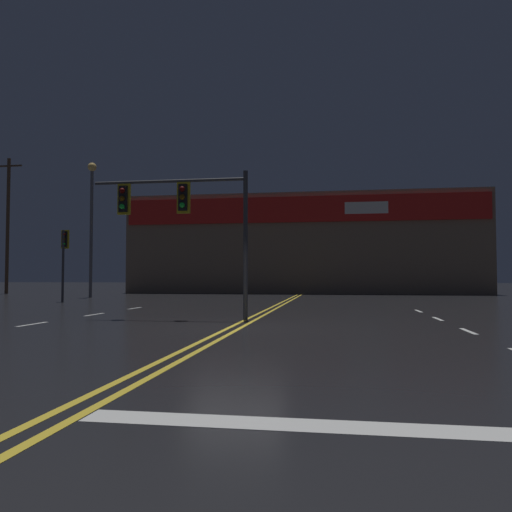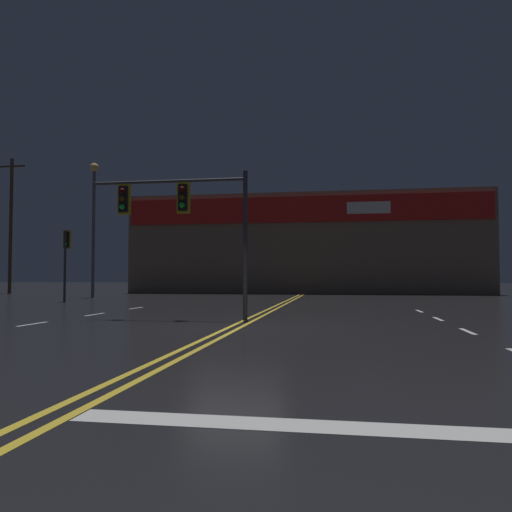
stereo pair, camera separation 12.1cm
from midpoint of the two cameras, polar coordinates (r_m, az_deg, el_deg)
The scene contains 7 objects.
ground_plane at distance 13.05m, azimuth -2.63°, elevation -8.17°, with size 200.00×200.00×0.00m, color black.
road_markings at distance 11.11m, azimuth 1.82°, elevation -9.17°, with size 17.02×60.00×0.01m.
traffic_signal_median at distance 15.96m, azimuth -9.06°, elevation 5.49°, with size 5.03×0.36×4.60m.
traffic_signal_corner_northwest at distance 28.31m, azimuth -21.18°, elevation 0.77°, with size 0.42×0.36×3.81m.
streetlight_near_left at distance 34.11m, azimuth -18.38°, elevation 5.00°, with size 0.56×0.56×8.73m.
building_backdrop at distance 43.42m, azimuth 5.47°, elevation 1.10°, with size 28.35×10.23×7.90m.
utility_pole_row at distance 36.03m, azimuth 6.95°, elevation 4.89°, with size 48.56×0.26×11.91m.
Camera 1 is at (2.54, -12.73, 1.31)m, focal length 35.00 mm.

